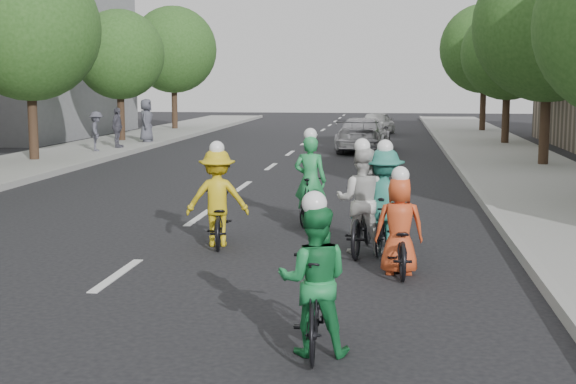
% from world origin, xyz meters
% --- Properties ---
extents(ground, '(120.00, 120.00, 0.00)m').
position_xyz_m(ground, '(0.00, 0.00, 0.00)').
color(ground, black).
rests_on(ground, ground).
extents(curb_left, '(0.18, 80.00, 0.18)m').
position_xyz_m(curb_left, '(-6.05, 10.00, 0.09)').
color(curb_left, '#999993').
rests_on(curb_left, ground).
extents(sidewalk_right, '(4.00, 80.00, 0.15)m').
position_xyz_m(sidewalk_right, '(8.00, 10.00, 0.07)').
color(sidewalk_right, gray).
rests_on(sidewalk_right, ground).
extents(curb_right, '(0.18, 80.00, 0.18)m').
position_xyz_m(curb_right, '(6.05, 10.00, 0.09)').
color(curb_right, '#999993').
rests_on(curb_right, ground).
extents(tree_l_3, '(4.80, 4.80, 6.93)m').
position_xyz_m(tree_l_3, '(-8.20, 15.00, 4.52)').
color(tree_l_3, black).
rests_on(tree_l_3, ground).
extents(tree_l_4, '(4.00, 4.00, 5.97)m').
position_xyz_m(tree_l_4, '(-8.20, 24.00, 3.96)').
color(tree_l_4, black).
rests_on(tree_l_4, ground).
extents(tree_l_5, '(4.80, 4.80, 6.93)m').
position_xyz_m(tree_l_5, '(-8.20, 33.00, 4.52)').
color(tree_l_5, black).
rests_on(tree_l_5, ground).
extents(tree_r_1, '(4.80, 4.80, 6.93)m').
position_xyz_m(tree_r_1, '(8.80, 15.60, 4.52)').
color(tree_r_1, black).
rests_on(tree_r_1, ground).
extents(tree_r_2, '(4.00, 4.00, 5.97)m').
position_xyz_m(tree_r_2, '(8.80, 24.60, 3.96)').
color(tree_r_2, black).
rests_on(tree_r_2, ground).
extents(tree_r_3, '(4.80, 4.80, 6.93)m').
position_xyz_m(tree_r_3, '(8.80, 33.60, 4.52)').
color(tree_r_3, black).
rests_on(tree_r_3, ground).
extents(cyclist_0, '(0.70, 1.63, 1.91)m').
position_xyz_m(cyclist_0, '(2.38, 4.51, 0.66)').
color(cyclist_0, black).
rests_on(cyclist_0, ground).
extents(cyclist_1, '(0.74, 1.75, 1.59)m').
position_xyz_m(cyclist_1, '(4.08, 0.69, 0.55)').
color(cyclist_1, black).
rests_on(cyclist_1, ground).
extents(cyclist_2, '(0.92, 2.00, 1.89)m').
position_xyz_m(cyclist_2, '(3.47, 2.06, 0.67)').
color(cyclist_2, black).
rests_on(cyclist_2, ground).
extents(cyclist_3, '(1.16, 1.79, 1.81)m').
position_xyz_m(cyclist_3, '(1.00, 2.34, 0.66)').
color(cyclist_3, black).
rests_on(cyclist_3, ground).
extents(cyclist_4, '(0.79, 1.73, 1.71)m').
position_xyz_m(cyclist_4, '(3.18, -2.93, 0.64)').
color(cyclist_4, black).
rests_on(cyclist_4, ground).
extents(cyclist_5, '(1.20, 1.63, 1.88)m').
position_xyz_m(cyclist_5, '(3.84, 2.07, 0.74)').
color(cyclist_5, black).
rests_on(cyclist_5, ground).
extents(follow_car_lead, '(2.22, 4.81, 1.36)m').
position_xyz_m(follow_car_lead, '(2.81, 21.13, 0.68)').
color(follow_car_lead, '#B0AFB4').
rests_on(follow_car_lead, ground).
extents(follow_car_trail, '(1.97, 3.78, 1.23)m').
position_xyz_m(follow_car_trail, '(3.18, 31.34, 0.61)').
color(follow_car_trail, silver).
rests_on(follow_car_trail, ground).
extents(spectator_0, '(0.85, 1.10, 1.51)m').
position_xyz_m(spectator_0, '(-7.23, 18.36, 0.90)').
color(spectator_0, '#4C4B58').
rests_on(spectator_0, sidewalk_left).
extents(spectator_1, '(0.42, 0.95, 1.61)m').
position_xyz_m(spectator_1, '(-6.97, 19.96, 0.95)').
color(spectator_1, '#52505E').
rests_on(spectator_1, sidewalk_left).
extents(spectator_2, '(0.63, 0.94, 1.88)m').
position_xyz_m(spectator_2, '(-6.76, 23.13, 1.09)').
color(spectator_2, '#4A4B56').
rests_on(spectator_2, sidewalk_left).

